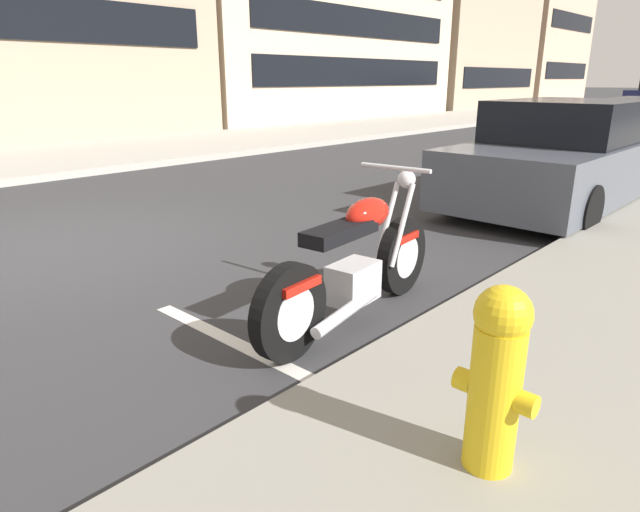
{
  "coord_description": "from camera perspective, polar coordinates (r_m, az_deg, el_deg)",
  "views": [
    {
      "loc": [
        -2.17,
        -6.18,
        1.78
      ],
      "look_at": [
        0.71,
        -3.54,
        0.52
      ],
      "focal_mm": 30.74,
      "sensor_mm": 36.0,
      "label": 1
    }
  ],
  "objects": [
    {
      "name": "parked_motorcycle",
      "position": [
        4.12,
        3.72,
        -1.1
      ],
      "size": [
        2.16,
        0.62,
        1.13
      ],
      "rotation": [
        0.0,
        0.0,
        0.09
      ],
      "color": "black",
      "rests_on": "ground"
    },
    {
      "name": "townhouse_behind_pole",
      "position": [
        37.82,
        11.85,
        21.26
      ],
      "size": [
        10.42,
        9.23,
        8.36
      ],
      "color": "tan",
      "rests_on": "ground"
    },
    {
      "name": "ground_plane",
      "position": [
        6.79,
        -27.05,
        0.74
      ],
      "size": [
        260.0,
        260.0,
        0.0
      ],
      "primitive_type": "plane",
      "color": "#333335"
    },
    {
      "name": "parking_stall_stripe",
      "position": [
        3.84,
        -7.11,
        -9.73
      ],
      "size": [
        0.12,
        2.2,
        0.01
      ],
      "primitive_type": "cube",
      "color": "silver",
      "rests_on": "ground"
    },
    {
      "name": "townhouse_far_uphill",
      "position": [
        28.57,
        -5.86,
        23.67
      ],
      "size": [
        14.34,
        12.02,
        9.32
      ],
      "color": "beige",
      "rests_on": "ground"
    },
    {
      "name": "parked_car_far_down_curb",
      "position": [
        8.78,
        24.09,
        9.37
      ],
      "size": [
        4.58,
        1.96,
        1.5
      ],
      "rotation": [
        0.0,
        0.0,
        -0.01
      ],
      "color": "#4C515B",
      "rests_on": "ground"
    },
    {
      "name": "fire_hydrant",
      "position": [
        2.48,
        17.88,
        -11.68
      ],
      "size": [
        0.24,
        0.36,
        0.85
      ],
      "color": "gold",
      "rests_on": "sidewalk_near_curb"
    },
    {
      "name": "townhouse_mid_block",
      "position": [
        47.61,
        18.51,
        21.36
      ],
      "size": [
        9.23,
        10.37,
        10.6
      ],
      "color": "tan",
      "rests_on": "ground"
    },
    {
      "name": "sidewalk_far_curb",
      "position": [
        19.19,
        0.38,
        12.86
      ],
      "size": [
        120.0,
        5.0,
        0.14
      ],
      "primitive_type": "cube",
      "color": "#ADA89E",
      "rests_on": "ground"
    }
  ]
}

